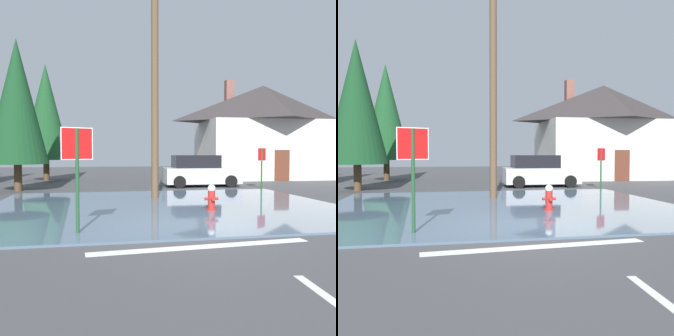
# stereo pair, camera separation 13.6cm
# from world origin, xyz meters

# --- Properties ---
(ground_plane) EXTENTS (80.00, 80.00, 0.10)m
(ground_plane) POSITION_xyz_m (0.00, 0.00, -0.05)
(ground_plane) COLOR #424244
(flood_puddle) EXTENTS (11.55, 9.51, 0.05)m
(flood_puddle) POSITION_xyz_m (-0.11, 3.32, 0.03)
(flood_puddle) COLOR #4C6075
(flood_puddle) RESTS_ON ground
(lane_stop_bar) EXTENTS (4.48, 0.64, 0.01)m
(lane_stop_bar) POSITION_xyz_m (-0.38, -1.92, 0.00)
(lane_stop_bar) COLOR silver
(lane_stop_bar) RESTS_ON ground
(stop_sign_near) EXTENTS (0.67, 0.25, 2.37)m
(stop_sign_near) POSITION_xyz_m (-2.82, -0.44, 1.68)
(stop_sign_near) COLOR #1E4C28
(stop_sign_near) RESTS_ON ground
(fire_hydrant) EXTENTS (0.42, 0.36, 0.84)m
(fire_hydrant) POSITION_xyz_m (1.06, 2.14, 0.41)
(fire_hydrant) COLOR #AD231E
(fire_hydrant) RESTS_ON ground
(utility_pole) EXTENTS (1.60, 0.28, 9.85)m
(utility_pole) POSITION_xyz_m (-0.19, 5.43, 5.11)
(utility_pole) COLOR brown
(utility_pole) RESTS_ON ground
(stop_sign_far) EXTENTS (0.58, 0.33, 2.06)m
(stop_sign_far) POSITION_xyz_m (5.62, 8.41, 1.45)
(stop_sign_far) COLOR #1E4C28
(stop_sign_far) RESTS_ON ground
(house) EXTENTS (9.70, 6.99, 7.15)m
(house) POSITION_xyz_m (9.36, 16.28, 3.44)
(house) COLOR beige
(house) RESTS_ON ground
(parked_car) EXTENTS (4.08, 2.08, 1.69)m
(parked_car) POSITION_xyz_m (3.03, 10.51, 0.80)
(parked_car) COLOR silver
(parked_car) RESTS_ON ground
(pine_tree_mid_left) EXTENTS (2.86, 2.86, 7.15)m
(pine_tree_mid_left) POSITION_xyz_m (-6.09, 9.74, 4.21)
(pine_tree_mid_left) COLOR #4C3823
(pine_tree_mid_left) RESTS_ON ground
(pine_tree_far_center) EXTENTS (3.03, 3.03, 7.58)m
(pine_tree_far_center) POSITION_xyz_m (-5.68, 16.47, 4.46)
(pine_tree_far_center) COLOR #4C3823
(pine_tree_far_center) RESTS_ON ground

